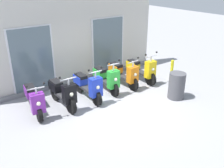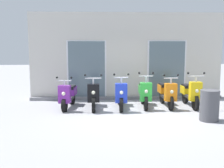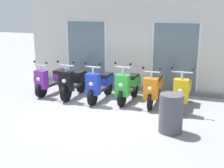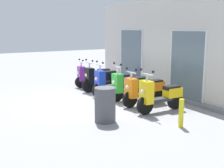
{
  "view_description": "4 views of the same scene",
  "coord_description": "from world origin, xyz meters",
  "px_view_note": "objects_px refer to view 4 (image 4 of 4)",
  "views": [
    {
      "loc": [
        -4.22,
        -5.51,
        3.87
      ],
      "look_at": [
        0.13,
        0.42,
        0.63
      ],
      "focal_mm": 40.6,
      "sensor_mm": 36.0,
      "label": 1
    },
    {
      "loc": [
        -1.17,
        -8.46,
        2.25
      ],
      "look_at": [
        -0.68,
        0.82,
        0.87
      ],
      "focal_mm": 46.11,
      "sensor_mm": 36.0,
      "label": 2
    },
    {
      "loc": [
        3.02,
        -7.09,
        2.78
      ],
      "look_at": [
        0.08,
        0.83,
        0.6
      ],
      "focal_mm": 48.63,
      "sensor_mm": 36.0,
      "label": 3
    },
    {
      "loc": [
        8.42,
        -4.22,
        2.39
      ],
      "look_at": [
        0.21,
        0.68,
        0.55
      ],
      "focal_mm": 47.76,
      "sensor_mm": 36.0,
      "label": 4
    }
  ],
  "objects_px": {
    "scooter_yellow": "(160,95)",
    "scooter_black": "(101,79)",
    "scooter_green": "(129,86)",
    "curb_bollard": "(181,113)",
    "scooter_purple": "(93,76)",
    "trash_bin": "(105,105)",
    "scooter_blue": "(113,82)",
    "scooter_orange": "(144,90)"
  },
  "relations": [
    {
      "from": "scooter_green",
      "to": "scooter_yellow",
      "type": "distance_m",
      "value": 1.6
    },
    {
      "from": "scooter_blue",
      "to": "scooter_yellow",
      "type": "height_order",
      "value": "scooter_yellow"
    },
    {
      "from": "scooter_green",
      "to": "trash_bin",
      "type": "height_order",
      "value": "scooter_green"
    },
    {
      "from": "scooter_blue",
      "to": "trash_bin",
      "type": "height_order",
      "value": "scooter_blue"
    },
    {
      "from": "scooter_black",
      "to": "trash_bin",
      "type": "height_order",
      "value": "scooter_black"
    },
    {
      "from": "scooter_black",
      "to": "trash_bin",
      "type": "relative_size",
      "value": 1.79
    },
    {
      "from": "scooter_yellow",
      "to": "scooter_purple",
      "type": "bearing_deg",
      "value": 179.23
    },
    {
      "from": "scooter_orange",
      "to": "trash_bin",
      "type": "relative_size",
      "value": 1.8
    },
    {
      "from": "scooter_blue",
      "to": "scooter_green",
      "type": "bearing_deg",
      "value": 8.96
    },
    {
      "from": "scooter_green",
      "to": "scooter_orange",
      "type": "xyz_separation_m",
      "value": [
        0.78,
        0.01,
        0.01
      ]
    },
    {
      "from": "scooter_green",
      "to": "curb_bollard",
      "type": "xyz_separation_m",
      "value": [
        2.89,
        -0.45,
        -0.14
      ]
    },
    {
      "from": "scooter_orange",
      "to": "trash_bin",
      "type": "height_order",
      "value": "scooter_orange"
    },
    {
      "from": "scooter_black",
      "to": "trash_bin",
      "type": "bearing_deg",
      "value": -26.95
    },
    {
      "from": "scooter_purple",
      "to": "curb_bollard",
      "type": "bearing_deg",
      "value": -4.82
    },
    {
      "from": "scooter_blue",
      "to": "scooter_green",
      "type": "xyz_separation_m",
      "value": [
        0.84,
        0.13,
        0.01
      ]
    },
    {
      "from": "scooter_purple",
      "to": "scooter_blue",
      "type": "xyz_separation_m",
      "value": [
        1.76,
        -0.14,
        0.03
      ]
    },
    {
      "from": "trash_bin",
      "to": "curb_bollard",
      "type": "distance_m",
      "value": 1.9
    },
    {
      "from": "scooter_orange",
      "to": "scooter_purple",
      "type": "bearing_deg",
      "value": 179.94
    },
    {
      "from": "scooter_blue",
      "to": "scooter_yellow",
      "type": "xyz_separation_m",
      "value": [
        2.44,
        0.09,
        0.01
      ]
    },
    {
      "from": "trash_bin",
      "to": "curb_bollard",
      "type": "bearing_deg",
      "value": 45.87
    },
    {
      "from": "scooter_yellow",
      "to": "scooter_blue",
      "type": "bearing_deg",
      "value": -177.96
    },
    {
      "from": "scooter_yellow",
      "to": "curb_bollard",
      "type": "distance_m",
      "value": 1.36
    },
    {
      "from": "scooter_green",
      "to": "trash_bin",
      "type": "relative_size",
      "value": 1.74
    },
    {
      "from": "scooter_yellow",
      "to": "scooter_black",
      "type": "bearing_deg",
      "value": -178.62
    },
    {
      "from": "curb_bollard",
      "to": "scooter_blue",
      "type": "bearing_deg",
      "value": 175.1
    },
    {
      "from": "curb_bollard",
      "to": "trash_bin",
      "type": "bearing_deg",
      "value": -134.13
    },
    {
      "from": "scooter_purple",
      "to": "scooter_black",
      "type": "relative_size",
      "value": 0.99
    },
    {
      "from": "trash_bin",
      "to": "scooter_blue",
      "type": "bearing_deg",
      "value": 145.11
    },
    {
      "from": "scooter_blue",
      "to": "scooter_orange",
      "type": "distance_m",
      "value": 1.62
    },
    {
      "from": "scooter_blue",
      "to": "curb_bollard",
      "type": "height_order",
      "value": "scooter_blue"
    },
    {
      "from": "scooter_purple",
      "to": "scooter_green",
      "type": "distance_m",
      "value": 2.6
    },
    {
      "from": "scooter_purple",
      "to": "scooter_orange",
      "type": "height_order",
      "value": "scooter_orange"
    },
    {
      "from": "scooter_yellow",
      "to": "trash_bin",
      "type": "distance_m",
      "value": 1.77
    },
    {
      "from": "scooter_purple",
      "to": "trash_bin",
      "type": "xyz_separation_m",
      "value": [
        4.17,
        -1.82,
        -0.01
      ]
    },
    {
      "from": "scooter_blue",
      "to": "scooter_yellow",
      "type": "relative_size",
      "value": 1.03
    },
    {
      "from": "scooter_green",
      "to": "scooter_yellow",
      "type": "relative_size",
      "value": 0.95
    },
    {
      "from": "scooter_orange",
      "to": "scooter_black",
      "type": "bearing_deg",
      "value": -176.97
    },
    {
      "from": "scooter_purple",
      "to": "scooter_black",
      "type": "xyz_separation_m",
      "value": [
        0.85,
        -0.14,
        0.02
      ]
    },
    {
      "from": "scooter_green",
      "to": "curb_bollard",
      "type": "distance_m",
      "value": 2.93
    },
    {
      "from": "scooter_orange",
      "to": "scooter_yellow",
      "type": "distance_m",
      "value": 0.83
    },
    {
      "from": "scooter_green",
      "to": "trash_bin",
      "type": "distance_m",
      "value": 2.4
    },
    {
      "from": "scooter_green",
      "to": "scooter_black",
      "type": "bearing_deg",
      "value": -175.88
    }
  ]
}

